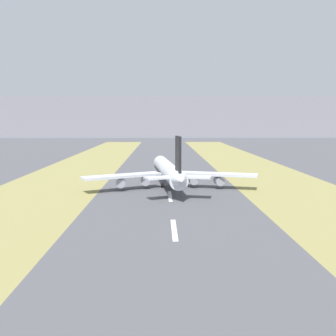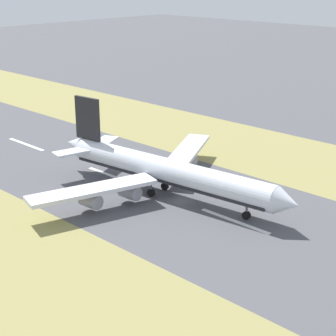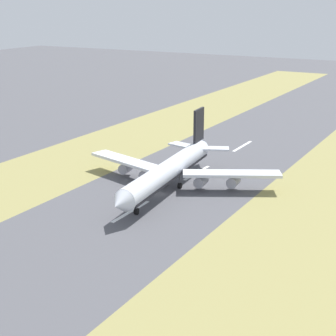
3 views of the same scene
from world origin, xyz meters
name	(u,v)px [view 1 (image 1 of 3)]	position (x,y,z in m)	size (l,w,h in m)	color
ground_plane	(169,184)	(0.00, 0.00, 0.00)	(800.00, 800.00, 0.00)	#4C4C51
grass_median_west	(54,185)	(-45.00, 0.00, 0.00)	(40.00, 600.00, 0.01)	olive
grass_median_east	(282,184)	(45.00, 0.00, 0.00)	(40.00, 600.00, 0.01)	olive
centreline_dash_near	(174,230)	(0.00, -64.32, 0.01)	(1.20, 18.00, 0.01)	silver
centreline_dash_mid	(170,196)	(0.00, -24.32, 0.01)	(1.20, 18.00, 0.01)	silver
centreline_dash_far	(168,178)	(0.00, 15.68, 0.01)	(1.20, 18.00, 0.01)	silver
airplane_main_jet	(169,171)	(-0.11, -6.22, 6.02)	(63.79, 67.21, 20.20)	silver
mountain_ridge	(162,117)	(0.00, 520.00, 31.04)	(800.00, 120.00, 62.07)	gray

